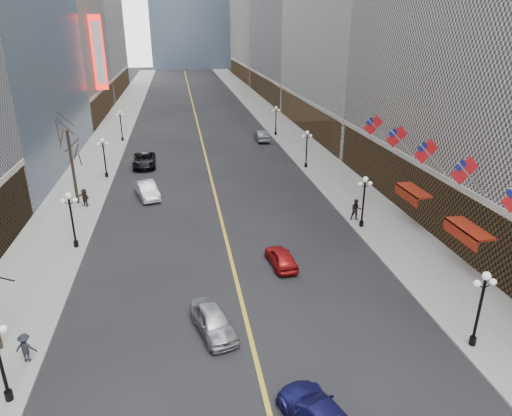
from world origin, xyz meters
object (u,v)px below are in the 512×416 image
object	(u,v)px
streetlamp_east_2	(307,145)
car_sb_far	(262,136)
car_nb_mid	(147,190)
streetlamp_east_1	(364,197)
streetlamp_east_3	(276,118)
streetlamp_west_1	(71,214)
streetlamp_east_0	(481,302)
streetlamp_west_3	(121,123)
car_sb_mid	(281,257)
streetlamp_west_2	(104,154)
car_nb_near	(213,321)
car_nb_far	(144,160)

from	to	relation	value
streetlamp_east_2	car_sb_far	world-z (taller)	streetlamp_east_2
car_nb_mid	streetlamp_east_1	bearing A→B (deg)	-44.89
streetlamp_east_3	streetlamp_west_1	distance (m)	43.05
streetlamp_east_0	streetlamp_east_2	bearing A→B (deg)	90.00
streetlamp_east_3	streetlamp_west_3	xyz separation A→B (m)	(-23.60, 0.00, 0.00)
streetlamp_west_3	car_sb_mid	distance (m)	44.17
streetlamp_east_0	streetlamp_west_2	world-z (taller)	same
streetlamp_east_3	streetlamp_east_1	bearing A→B (deg)	-90.00
car_nb_mid	car_sb_far	bearing A→B (deg)	39.60
streetlamp_east_3	car_nb_mid	bearing A→B (deg)	-126.44
streetlamp_east_0	car_nb_mid	xyz separation A→B (m)	(-18.64, 26.75, -2.10)
streetlamp_east_1	streetlamp_west_2	distance (m)	29.68
streetlamp_east_3	streetlamp_east_2	bearing A→B (deg)	-90.00
streetlamp_east_3	car_sb_mid	world-z (taller)	streetlamp_east_3
streetlamp_east_1	car_sb_far	size ratio (longest dim) A/B	0.91
car_nb_near	streetlamp_west_1	bearing A→B (deg)	113.37
streetlamp_west_1	streetlamp_east_3	bearing A→B (deg)	56.75
streetlamp_west_1	streetlamp_east_1	bearing A→B (deg)	0.00
streetlamp_east_0	car_sb_far	size ratio (longest dim) A/B	0.91
streetlamp_east_3	car_nb_near	size ratio (longest dim) A/B	1.02
streetlamp_east_0	streetlamp_west_3	size ratio (longest dim) A/B	1.00
streetlamp_west_1	car_nb_mid	size ratio (longest dim) A/B	0.93
streetlamp_east_2	streetlamp_west_1	bearing A→B (deg)	-142.67
car_nb_near	car_sb_far	size ratio (longest dim) A/B	0.89
streetlamp_west_2	car_nb_far	size ratio (longest dim) A/B	0.77
car_nb_near	car_sb_mid	size ratio (longest dim) A/B	1.11
streetlamp_east_0	car_nb_far	size ratio (longest dim) A/B	0.77
car_sb_mid	car_sb_far	world-z (taller)	car_sb_far
car_nb_far	car_sb_far	bearing A→B (deg)	31.22
streetlamp_east_0	car_nb_near	world-z (taller)	streetlamp_east_0
car_nb_near	car_nb_far	world-z (taller)	car_nb_far
streetlamp_east_3	car_nb_mid	world-z (taller)	streetlamp_east_3
streetlamp_east_3	car_sb_far	world-z (taller)	streetlamp_east_3
streetlamp_east_2	car_sb_mid	world-z (taller)	streetlamp_east_2
streetlamp_west_1	car_nb_near	world-z (taller)	streetlamp_west_1
streetlamp_west_1	car_nb_far	distance (m)	22.52
car_sb_far	streetlamp_east_0	bearing A→B (deg)	94.20
streetlamp_east_3	streetlamp_west_2	world-z (taller)	same
car_nb_near	car_nb_mid	distance (m)	23.60
car_nb_mid	car_nb_far	world-z (taller)	car_nb_far
streetlamp_east_2	streetlamp_west_2	bearing A→B (deg)	180.00
streetlamp_west_2	car_sb_far	size ratio (longest dim) A/B	0.91
streetlamp_west_2	streetlamp_west_3	distance (m)	18.00
streetlamp_east_3	streetlamp_east_0	bearing A→B (deg)	-90.00
car_nb_near	car_nb_mid	world-z (taller)	car_nb_mid
streetlamp_east_2	streetlamp_west_3	world-z (taller)	same
streetlamp_east_1	streetlamp_east_2	size ratio (longest dim) A/B	1.00
streetlamp_west_1	car_nb_near	distance (m)	15.91
streetlamp_west_1	car_sb_far	distance (m)	39.04
streetlamp_east_0	streetlamp_west_1	distance (m)	28.51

